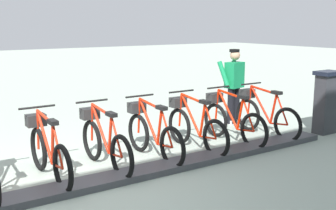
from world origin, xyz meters
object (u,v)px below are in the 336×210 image
(bike_docked_2, at_px, (194,126))
(bike_docked_3, at_px, (152,133))
(bike_docked_0, at_px, (264,114))
(bike_docked_4, at_px, (104,141))
(bike_docked_5, at_px, (48,151))
(worker_near_rack, at_px, (234,84))
(payment_kiosk, at_px, (326,101))
(bike_docked_1, at_px, (231,120))

(bike_docked_2, height_order, bike_docked_3, same)
(bike_docked_0, relative_size, bike_docked_3, 1.00)
(bike_docked_4, relative_size, bike_docked_5, 1.00)
(bike_docked_5, bearing_deg, worker_near_rack, -76.67)
(bike_docked_0, height_order, bike_docked_5, same)
(payment_kiosk, xyz_separation_m, worker_near_rack, (1.64, 1.02, 0.24))
(bike_docked_0, distance_m, bike_docked_3, 2.62)
(bike_docked_5, bearing_deg, bike_docked_3, -90.00)
(payment_kiosk, height_order, bike_docked_1, payment_kiosk)
(bike_docked_0, distance_m, bike_docked_4, 3.50)
(bike_docked_0, height_order, bike_docked_3, same)
(bike_docked_1, relative_size, bike_docked_4, 1.00)
(payment_kiosk, relative_size, bike_docked_4, 0.74)
(bike_docked_4, xyz_separation_m, worker_near_rack, (1.07, -3.64, 0.48))
(worker_near_rack, bearing_deg, bike_docked_1, 136.57)
(bike_docked_3, relative_size, worker_near_rack, 1.04)
(bike_docked_0, height_order, bike_docked_4, same)
(payment_kiosk, bearing_deg, bike_docked_5, 84.10)
(bike_docked_1, distance_m, bike_docked_2, 0.87)
(payment_kiosk, xyz_separation_m, bike_docked_3, (0.57, 3.78, -0.24))
(bike_docked_0, xyz_separation_m, bike_docked_4, (0.00, 3.50, 0.00))
(bike_docked_2, bearing_deg, bike_docked_3, 90.00)
(bike_docked_4, bearing_deg, payment_kiosk, -97.00)
(bike_docked_5, bearing_deg, bike_docked_4, -90.00)
(bike_docked_3, bearing_deg, worker_near_rack, -68.84)
(bike_docked_5, bearing_deg, bike_docked_2, -90.00)
(bike_docked_3, xyz_separation_m, bike_docked_4, (0.00, 0.87, 0.00))
(bike_docked_4, bearing_deg, bike_docked_3, -90.00)
(payment_kiosk, distance_m, bike_docked_4, 4.69)
(bike_docked_4, bearing_deg, bike_docked_2, -90.00)
(bike_docked_0, relative_size, bike_docked_2, 1.00)
(bike_docked_3, distance_m, bike_docked_5, 1.75)
(bike_docked_1, height_order, bike_docked_2, same)
(bike_docked_2, height_order, bike_docked_5, same)
(bike_docked_0, height_order, bike_docked_2, same)
(bike_docked_0, xyz_separation_m, worker_near_rack, (1.07, -0.14, 0.48))
(bike_docked_1, xyz_separation_m, bike_docked_5, (0.00, 3.50, 0.00))
(bike_docked_4, distance_m, worker_near_rack, 3.82)
(bike_docked_3, distance_m, bike_docked_4, 0.87)
(payment_kiosk, height_order, bike_docked_5, payment_kiosk)
(payment_kiosk, distance_m, bike_docked_3, 3.83)
(payment_kiosk, bearing_deg, worker_near_rack, 31.83)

